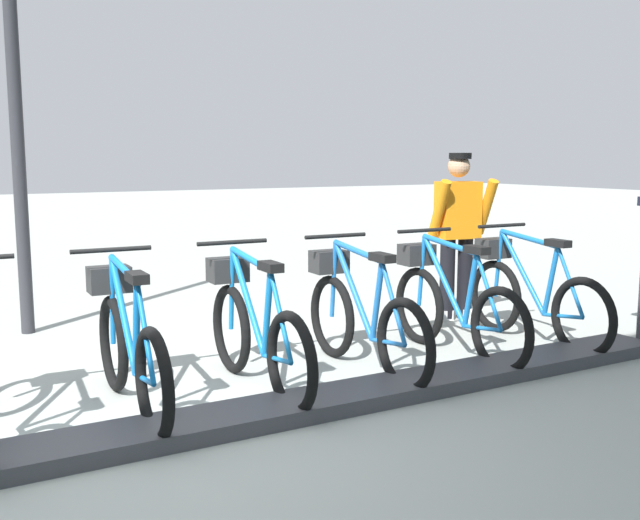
# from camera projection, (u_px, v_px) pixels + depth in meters

# --- Properties ---
(ground_plane) EXTENTS (60.00, 60.00, 0.00)m
(ground_plane) POSITION_uv_depth(u_px,v_px,m) (117.00, 449.00, 4.11)
(ground_plane) COLOR #A5ABA4
(dock_rail_base) EXTENTS (0.44, 8.76, 0.10)m
(dock_rail_base) POSITION_uv_depth(u_px,v_px,m) (117.00, 441.00, 4.10)
(dock_rail_base) COLOR #47474C
(dock_rail_base) RESTS_ON ground
(bike_docked_0) EXTENTS (1.72, 0.54, 1.02)m
(bike_docked_0) POSITION_uv_depth(u_px,v_px,m) (530.00, 294.00, 6.43)
(bike_docked_0) COLOR black
(bike_docked_0) RESTS_ON ground
(bike_docked_1) EXTENTS (1.72, 0.54, 1.02)m
(bike_docked_1) POSITION_uv_depth(u_px,v_px,m) (451.00, 304.00, 6.00)
(bike_docked_1) COLOR black
(bike_docked_1) RESTS_ON ground
(bike_docked_2) EXTENTS (1.72, 0.54, 1.02)m
(bike_docked_2) POSITION_uv_depth(u_px,v_px,m) (360.00, 316.00, 5.57)
(bike_docked_2) COLOR black
(bike_docked_2) RESTS_ON ground
(bike_docked_3) EXTENTS (1.72, 0.54, 1.02)m
(bike_docked_3) POSITION_uv_depth(u_px,v_px,m) (254.00, 329.00, 5.14)
(bike_docked_3) COLOR black
(bike_docked_3) RESTS_ON ground
(bike_docked_4) EXTENTS (1.72, 0.54, 1.02)m
(bike_docked_4) POSITION_uv_depth(u_px,v_px,m) (128.00, 345.00, 4.71)
(bike_docked_4) COLOR black
(bike_docked_4) RESTS_ON ground
(worker_near_rack) EXTENTS (0.53, 0.67, 1.66)m
(worker_near_rack) POSITION_uv_depth(u_px,v_px,m) (458.00, 229.00, 7.29)
(worker_near_rack) COLOR white
(worker_near_rack) RESTS_ON ground
(lamp_post) EXTENTS (0.32, 0.32, 3.74)m
(lamp_post) POSITION_uv_depth(u_px,v_px,m) (13.00, 60.00, 6.48)
(lamp_post) COLOR #2D2D33
(lamp_post) RESTS_ON ground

